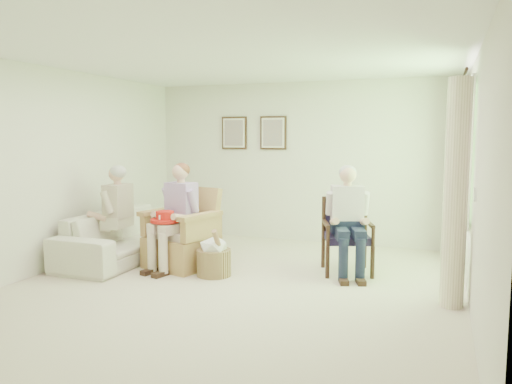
% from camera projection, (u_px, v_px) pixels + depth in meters
% --- Properties ---
extents(floor, '(5.50, 5.50, 0.00)m').
position_uv_depth(floor, '(234.00, 287.00, 5.74)').
color(floor, beige).
rests_on(floor, ground).
extents(back_wall, '(5.00, 0.04, 2.60)m').
position_uv_depth(back_wall, '(300.00, 162.00, 8.16)').
color(back_wall, silver).
rests_on(back_wall, ground).
extents(front_wall, '(5.00, 0.04, 2.60)m').
position_uv_depth(front_wall, '(57.00, 207.00, 3.04)').
color(front_wall, silver).
rests_on(front_wall, ground).
extents(left_wall, '(0.04, 5.50, 2.60)m').
position_uv_depth(left_wall, '(57.00, 169.00, 6.47)').
color(left_wall, silver).
rests_on(left_wall, ground).
extents(right_wall, '(0.04, 5.50, 2.60)m').
position_uv_depth(right_wall, '(476.00, 182.00, 4.72)').
color(right_wall, silver).
rests_on(right_wall, ground).
extents(ceiling, '(5.00, 5.50, 0.02)m').
position_uv_depth(ceiling, '(233.00, 56.00, 5.45)').
color(ceiling, white).
rests_on(ceiling, back_wall).
extents(window, '(0.13, 2.50, 1.63)m').
position_uv_depth(window, '(468.00, 148.00, 5.82)').
color(window, '#2D6B23').
rests_on(window, right_wall).
extents(curtain_left, '(0.34, 0.34, 2.30)m').
position_uv_depth(curtain_left, '(456.00, 194.00, 5.00)').
color(curtain_left, beige).
rests_on(curtain_left, ground).
extents(curtain_right, '(0.34, 0.34, 2.30)m').
position_uv_depth(curtain_right, '(453.00, 178.00, 6.83)').
color(curtain_right, beige).
rests_on(curtain_right, ground).
extents(framed_print_left, '(0.45, 0.05, 0.55)m').
position_uv_depth(framed_print_left, '(234.00, 133.00, 8.47)').
color(framed_print_left, '#382114').
rests_on(framed_print_left, back_wall).
extents(framed_print_right, '(0.45, 0.05, 0.55)m').
position_uv_depth(framed_print_right, '(273.00, 133.00, 8.22)').
color(framed_print_right, '#382114').
rests_on(framed_print_right, back_wall).
extents(wicker_armchair, '(0.82, 0.81, 1.04)m').
position_uv_depth(wicker_armchair, '(183.00, 242.00, 6.63)').
color(wicker_armchair, tan).
rests_on(wicker_armchair, ground).
extents(wood_armchair, '(0.60, 0.56, 0.92)m').
position_uv_depth(wood_armchair, '(348.00, 233.00, 6.36)').
color(wood_armchair, black).
rests_on(wood_armchair, ground).
extents(sofa, '(2.29, 0.89, 0.67)m').
position_uv_depth(sofa, '(128.00, 235.00, 7.07)').
color(sofa, silver).
rests_on(sofa, ground).
extents(person_wicker, '(0.40, 0.62, 1.35)m').
position_uv_depth(person_wicker, '(177.00, 209.00, 6.45)').
color(person_wicker, beige).
rests_on(person_wicker, ground).
extents(person_dark, '(0.40, 0.63, 1.34)m').
position_uv_depth(person_dark, '(347.00, 213.00, 6.19)').
color(person_dark, '#192138').
rests_on(person_dark, ground).
extents(person_sofa, '(0.42, 0.62, 1.31)m').
position_uv_depth(person_sofa, '(113.00, 208.00, 6.73)').
color(person_sofa, beige).
rests_on(person_sofa, ground).
extents(red_hat, '(0.36, 0.36, 0.14)m').
position_uv_depth(red_hat, '(165.00, 218.00, 6.30)').
color(red_hat, red).
rests_on(red_hat, person_wicker).
extents(hatbox, '(0.56, 0.56, 0.63)m').
position_uv_depth(hatbox, '(214.00, 256.00, 6.18)').
color(hatbox, tan).
rests_on(hatbox, ground).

